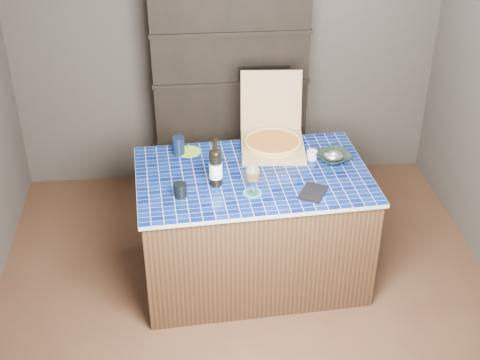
{
  "coord_description": "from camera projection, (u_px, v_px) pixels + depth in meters",
  "views": [
    {
      "loc": [
        -0.39,
        -3.42,
        3.13
      ],
      "look_at": [
        -0.06,
        0.0,
        1.0
      ],
      "focal_mm": 50.0,
      "sensor_mm": 36.0,
      "label": 1
    }
  ],
  "objects": [
    {
      "name": "white_jar",
      "position": [
        312.0,
        155.0,
        4.57
      ],
      "size": [
        0.07,
        0.07,
        0.06
      ],
      "primitive_type": "cylinder",
      "color": "silver",
      "rests_on": "kitchen_island"
    },
    {
      "name": "pizza_box",
      "position": [
        272.0,
        140.0,
        4.67
      ],
      "size": [
        0.47,
        0.56,
        0.48
      ],
      "rotation": [
        0.0,
        0.0,
        -0.08
      ],
      "color": "tan",
      "rests_on": "kitchen_island"
    },
    {
      "name": "room",
      "position": [
        250.0,
        143.0,
        3.92
      ],
      "size": [
        3.5,
        3.5,
        3.5
      ],
      "color": "#513822",
      "rests_on": "ground"
    },
    {
      "name": "mead_bottle",
      "position": [
        216.0,
        167.0,
        4.23
      ],
      "size": [
        0.09,
        0.09,
        0.33
      ],
      "color": "black",
      "rests_on": "kitchen_island"
    },
    {
      "name": "wine_glass",
      "position": [
        253.0,
        174.0,
        4.13
      ],
      "size": [
        0.09,
        0.09,
        0.2
      ],
      "color": "white",
      "rests_on": "teal_trivet"
    },
    {
      "name": "teal_trivet",
      "position": [
        252.0,
        193.0,
        4.21
      ],
      "size": [
        0.12,
        0.12,
        0.01
      ],
      "primitive_type": "cylinder",
      "color": "teal",
      "rests_on": "kitchen_island"
    },
    {
      "name": "bowl",
      "position": [
        334.0,
        157.0,
        4.54
      ],
      "size": [
        0.3,
        0.3,
        0.06
      ],
      "primitive_type": "imported",
      "rotation": [
        0.0,
        0.0,
        0.43
      ],
      "color": "black",
      "rests_on": "kitchen_island"
    },
    {
      "name": "navy_cup",
      "position": [
        179.0,
        146.0,
        4.6
      ],
      "size": [
        0.08,
        0.08,
        0.13
      ],
      "primitive_type": "cylinder",
      "color": "black",
      "rests_on": "kitchen_island"
    },
    {
      "name": "green_trivet",
      "position": [
        189.0,
        152.0,
        4.66
      ],
      "size": [
        0.17,
        0.17,
        0.01
      ],
      "primitive_type": "cylinder",
      "color": "#8FCB2B",
      "rests_on": "kitchen_island"
    },
    {
      "name": "kitchen_island",
      "position": [
        252.0,
        226.0,
        4.63
      ],
      "size": [
        1.59,
        1.07,
        0.84
      ],
      "rotation": [
        0.0,
        0.0,
        0.06
      ],
      "color": "#492E1C",
      "rests_on": "floor"
    },
    {
      "name": "foil_contents",
      "position": [
        334.0,
        156.0,
        4.53
      ],
      "size": [
        0.14,
        0.11,
        0.06
      ],
      "primitive_type": "ellipsoid",
      "color": "silver",
      "rests_on": "bowl"
    },
    {
      "name": "shelving_unit",
      "position": [
        230.0,
        91.0,
        5.4
      ],
      "size": [
        1.2,
        0.41,
        1.8
      ],
      "color": "black",
      "rests_on": "floor"
    },
    {
      "name": "tumbler",
      "position": [
        180.0,
        190.0,
        4.16
      ],
      "size": [
        0.08,
        0.08,
        0.09
      ],
      "primitive_type": "cylinder",
      "color": "black",
      "rests_on": "kitchen_island"
    },
    {
      "name": "dvd_case",
      "position": [
        313.0,
        192.0,
        4.2
      ],
      "size": [
        0.22,
        0.25,
        0.02
      ],
      "primitive_type": "cube",
      "rotation": [
        0.0,
        0.0,
        -0.5
      ],
      "color": "black",
      "rests_on": "kitchen_island"
    }
  ]
}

